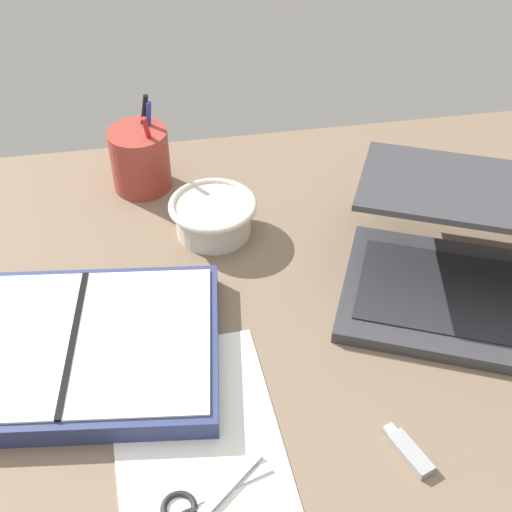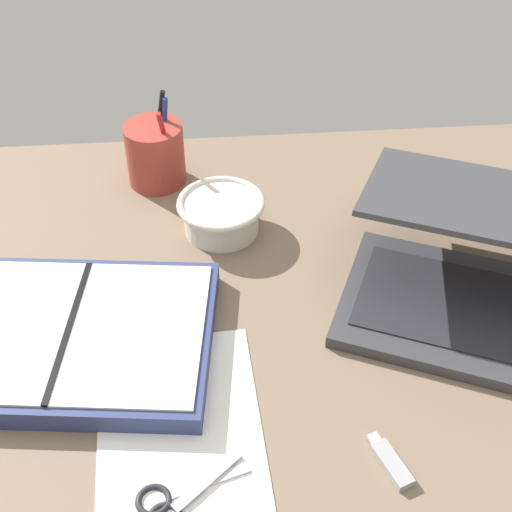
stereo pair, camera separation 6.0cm
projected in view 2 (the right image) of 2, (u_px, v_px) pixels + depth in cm
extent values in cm
cube|color=#75604C|center=(268.00, 349.00, 92.12)|extent=(140.00, 100.00, 2.00)
cube|color=#38383D|center=(472.00, 314.00, 94.12)|extent=(40.33, 34.31, 1.80)
cube|color=#232328|center=(474.00, 309.00, 93.45)|extent=(34.04, 26.92, 0.24)
cube|color=#38383D|center=(499.00, 203.00, 92.70)|extent=(40.23, 34.09, 4.95)
cube|color=silver|center=(498.00, 206.00, 92.43)|extent=(36.80, 30.89, 4.07)
cylinder|color=silver|center=(221.00, 216.00, 107.21)|extent=(11.23, 11.23, 5.02)
torus|color=silver|center=(221.00, 203.00, 105.55)|extent=(13.21, 13.21, 1.06)
cylinder|color=#9E382D|center=(155.00, 154.00, 115.21)|extent=(9.43, 9.43, 10.24)
cylinder|color=black|center=(158.00, 130.00, 115.10)|extent=(3.39, 1.57, 14.24)
cylinder|color=#233899|center=(164.00, 133.00, 115.13)|extent=(2.21, 1.96, 13.35)
cylinder|color=#B21E1E|center=(167.00, 145.00, 112.60)|extent=(2.41, 3.11, 13.11)
cube|color=navy|center=(71.00, 337.00, 90.27)|extent=(38.51, 30.30, 3.00)
cube|color=silver|center=(1.00, 327.00, 89.42)|extent=(19.30, 25.80, 0.30)
cube|color=silver|center=(137.00, 330.00, 88.94)|extent=(19.30, 25.80, 0.30)
cube|color=black|center=(69.00, 328.00, 89.08)|extent=(3.71, 23.89, 0.30)
cube|color=#B7B7BC|center=(208.00, 480.00, 76.15)|extent=(7.94, 7.12, 0.30)
cube|color=#B7B7BC|center=(208.00, 481.00, 76.35)|extent=(9.41, 3.91, 0.30)
torus|color=#232328|center=(154.00, 501.00, 74.67)|extent=(3.90, 3.90, 0.70)
cube|color=white|center=(180.00, 434.00, 81.14)|extent=(20.22, 30.85, 0.16)
cube|color=#99999E|center=(392.00, 464.00, 77.69)|extent=(3.95, 6.32, 1.00)
cube|color=silver|center=(374.00, 439.00, 80.13)|extent=(1.54, 1.54, 0.60)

